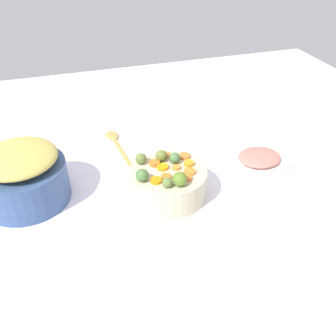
{
  "coord_description": "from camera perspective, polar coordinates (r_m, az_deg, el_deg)",
  "views": [
    {
      "loc": [
        0.31,
        0.82,
        0.77
      ],
      "look_at": [
        0.03,
        -0.05,
        0.12
      ],
      "focal_mm": 39.74,
      "sensor_mm": 36.0,
      "label": 1
    }
  ],
  "objects": [
    {
      "name": "carrot_slice_5",
      "position": [
        1.08,
        3.04,
        -1.55
      ],
      "size": [
        0.03,
        0.03,
        0.01
      ],
      "primitive_type": "cylinder",
      "rotation": [
        0.0,
        0.0,
        0.66
      ],
      "color": "orange",
      "rests_on": "serving_bowl_carrots"
    },
    {
      "name": "carrot_slice_1",
      "position": [
        1.13,
        -0.84,
        0.13
      ],
      "size": [
        0.05,
        0.05,
        0.01
      ],
      "primitive_type": "cylinder",
      "rotation": [
        0.0,
        0.0,
        0.9
      ],
      "color": "orange",
      "rests_on": "serving_bowl_carrots"
    },
    {
      "name": "carrot_slice_0",
      "position": [
        1.14,
        -2.08,
        0.74
      ],
      "size": [
        0.04,
        0.04,
        0.01
      ],
      "primitive_type": "cylinder",
      "rotation": [
        0.0,
        0.0,
        1.85
      ],
      "color": "orange",
      "rests_on": "serving_bowl_carrots"
    },
    {
      "name": "carrot_slice_9",
      "position": [
        1.11,
        3.35,
        -0.56
      ],
      "size": [
        0.05,
        0.05,
        0.01
      ],
      "primitive_type": "cylinder",
      "rotation": [
        0.0,
        0.0,
        0.83
      ],
      "color": "orange",
      "rests_on": "serving_bowl_carrots"
    },
    {
      "name": "wooden_spoon",
      "position": [
        1.44,
        -7.91,
        3.81
      ],
      "size": [
        0.07,
        0.33,
        0.01
      ],
      "color": "#A78E45",
      "rests_on": "tabletop"
    },
    {
      "name": "stuffing_mound",
      "position": [
        1.16,
        -22.07,
        1.45
      ],
      "size": [
        0.23,
        0.23,
        0.06
      ],
      "primitive_type": "ellipsoid",
      "color": "tan",
      "rests_on": "metal_pot"
    },
    {
      "name": "ham_slice_main",
      "position": [
        1.34,
        13.84,
        1.63
      ],
      "size": [
        0.16,
        0.14,
        0.03
      ],
      "primitive_type": "ellipsoid",
      "rotation": [
        0.0,
        0.0,
        3.23
      ],
      "color": "#C16E5F",
      "rests_on": "ham_plate"
    },
    {
      "name": "brussels_sprout_0",
      "position": [
        1.15,
        -4.18,
        1.46
      ],
      "size": [
        0.03,
        0.03,
        0.03
      ],
      "primitive_type": "sphere",
      "color": "#5A6E31",
      "rests_on": "serving_bowl_carrots"
    },
    {
      "name": "metal_pot",
      "position": [
        1.2,
        -21.14,
        -2.11
      ],
      "size": [
        0.26,
        0.26,
        0.12
      ],
      "primitive_type": "cylinder",
      "color": "#334C7A",
      "rests_on": "tabletop"
    },
    {
      "name": "carrot_slice_3",
      "position": [
        1.09,
        -0.27,
        -1.35
      ],
      "size": [
        0.04,
        0.04,
        0.01
      ],
      "primitive_type": "cylinder",
      "rotation": [
        0.0,
        0.0,
        5.25
      ],
      "color": "orange",
      "rests_on": "serving_bowl_carrots"
    },
    {
      "name": "carrot_slice_4",
      "position": [
        1.07,
        -1.86,
        -1.93
      ],
      "size": [
        0.04,
        0.04,
        0.01
      ],
      "primitive_type": "cylinder",
      "rotation": [
        0.0,
        0.0,
        3.39
      ],
      "color": "orange",
      "rests_on": "serving_bowl_carrots"
    },
    {
      "name": "carrot_slice_7",
      "position": [
        1.18,
        2.57,
        1.86
      ],
      "size": [
        0.04,
        0.04,
        0.01
      ],
      "primitive_type": "cylinder",
      "rotation": [
        0.0,
        0.0,
        6.12
      ],
      "color": "orange",
      "rests_on": "serving_bowl_carrots"
    },
    {
      "name": "ham_plate",
      "position": [
        1.37,
        13.11,
        1.46
      ],
      "size": [
        0.25,
        0.25,
        0.01
      ],
      "primitive_type": "cylinder",
      "color": "white",
      "rests_on": "tabletop"
    },
    {
      "name": "brussels_sprout_3",
      "position": [
        1.15,
        0.96,
        1.55
      ],
      "size": [
        0.04,
        0.04,
        0.04
      ],
      "primitive_type": "sphere",
      "color": "#466D3D",
      "rests_on": "serving_bowl_carrots"
    },
    {
      "name": "brussels_sprout_5",
      "position": [
        1.05,
        -0.14,
        -2.26
      ],
      "size": [
        0.03,
        0.03,
        0.03
      ],
      "primitive_type": "sphere",
      "color": "#597035",
      "rests_on": "serving_bowl_carrots"
    },
    {
      "name": "carrot_slice_6",
      "position": [
        1.19,
        -0.19,
        2.05
      ],
      "size": [
        0.03,
        0.03,
        0.01
      ],
      "primitive_type": "cylinder",
      "rotation": [
        0.0,
        0.0,
        4.46
      ],
      "color": "orange",
      "rests_on": "serving_bowl_carrots"
    },
    {
      "name": "serving_bowl_carrots",
      "position": [
        1.15,
        0.0,
        -2.3
      ],
      "size": [
        0.24,
        0.24,
        0.09
      ],
      "primitive_type": "cylinder",
      "color": "#BCB391",
      "rests_on": "tabletop"
    },
    {
      "name": "brussels_sprout_2",
      "position": [
        1.05,
        1.83,
        -1.71
      ],
      "size": [
        0.04,
        0.04,
        0.04
      ],
      "primitive_type": "sphere",
      "color": "#567524",
      "rests_on": "serving_bowl_carrots"
    },
    {
      "name": "brussels_sprout_1",
      "position": [
        1.16,
        -1.03,
        1.91
      ],
      "size": [
        0.04,
        0.04,
        0.04
      ],
      "primitive_type": "sphere",
      "color": "#5F6D2E",
      "rests_on": "serving_bowl_carrots"
    },
    {
      "name": "brussels_sprout_4",
      "position": [
        1.07,
        -3.99,
        -1.12
      ],
      "size": [
        0.04,
        0.04,
        0.04
      ],
      "primitive_type": "sphere",
      "color": "#476C36",
      "rests_on": "serving_bowl_carrots"
    },
    {
      "name": "carrot_slice_2",
      "position": [
        1.13,
        1.28,
        0.07
      ],
      "size": [
        0.03,
        0.03,
        0.01
      ],
      "primitive_type": "cylinder",
      "rotation": [
        0.0,
        0.0,
        6.04
      ],
      "color": "orange",
      "rests_on": "serving_bowl_carrots"
    },
    {
      "name": "carrot_slice_8",
      "position": [
        1.14,
        3.23,
        0.71
      ],
      "size": [
        0.04,
        0.04,
        0.01
      ],
      "primitive_type": "cylinder",
      "rotation": [
        0.0,
        0.0,
        2.86
      ],
      "color": "orange",
      "rests_on": "serving_bowl_carrots"
    },
    {
      "name": "tabletop",
      "position": [
        1.16,
        2.28,
        -5.65
      ],
      "size": [
        2.4,
        2.4,
        0.02
      ],
      "primitive_type": "cube",
      "color": "white",
      "rests_on": "ground"
    }
  ]
}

